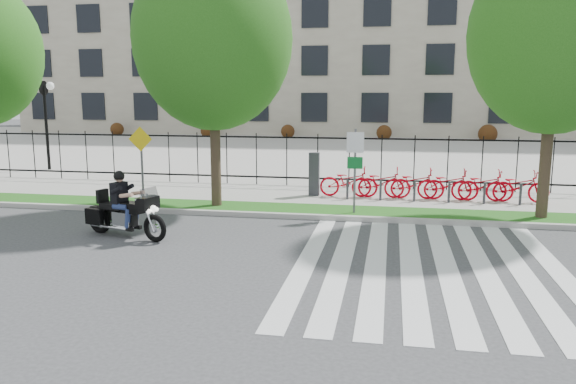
# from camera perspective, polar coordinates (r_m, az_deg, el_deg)

# --- Properties ---
(ground) EXTENTS (120.00, 120.00, 0.00)m
(ground) POSITION_cam_1_polar(r_m,az_deg,el_deg) (13.07, -7.63, -6.39)
(ground) COLOR #37373A
(ground) RESTS_ON ground
(curb) EXTENTS (60.00, 0.20, 0.15)m
(curb) POSITION_cam_1_polar(r_m,az_deg,el_deg) (16.87, -3.33, -2.31)
(curb) COLOR #A4A29B
(curb) RESTS_ON ground
(grass_verge) EXTENTS (60.00, 1.50, 0.15)m
(grass_verge) POSITION_cam_1_polar(r_m,az_deg,el_deg) (17.68, -2.67, -1.73)
(grass_verge) COLOR #174D13
(grass_verge) RESTS_ON ground
(sidewalk) EXTENTS (60.00, 3.50, 0.15)m
(sidewalk) POSITION_cam_1_polar(r_m,az_deg,el_deg) (20.08, -1.05, -0.30)
(sidewalk) COLOR #B0ACA5
(sidewalk) RESTS_ON ground
(plaza) EXTENTS (80.00, 34.00, 0.10)m
(plaza) POSITION_cam_1_polar(r_m,az_deg,el_deg) (37.29, 4.37, 4.42)
(plaza) COLOR #B0ACA5
(plaza) RESTS_ON ground
(crosswalk_stripes) EXTENTS (5.70, 8.00, 0.01)m
(crosswalk_stripes) POSITION_cam_1_polar(r_m,az_deg,el_deg) (12.49, 14.11, -7.37)
(crosswalk_stripes) COLOR silver
(crosswalk_stripes) RESTS_ON ground
(iron_fence) EXTENTS (30.00, 0.06, 2.00)m
(iron_fence) POSITION_cam_1_polar(r_m,az_deg,el_deg) (21.62, -0.13, 3.32)
(iron_fence) COLOR black
(iron_fence) RESTS_ON sidewalk
(office_building) EXTENTS (60.00, 21.90, 20.15)m
(office_building) POSITION_cam_1_polar(r_m,az_deg,el_deg) (57.31, 6.74, 16.26)
(office_building) COLOR #9E937F
(office_building) RESTS_ON ground
(lamp_post_left) EXTENTS (1.06, 0.70, 4.25)m
(lamp_post_left) POSITION_cam_1_polar(r_m,az_deg,el_deg) (28.75, -23.49, 8.27)
(lamp_post_left) COLOR black
(lamp_post_left) RESTS_ON ground
(lamp_post_right) EXTENTS (1.06, 0.70, 4.25)m
(lamp_post_right) POSITION_cam_1_polar(r_m,az_deg,el_deg) (24.66, 24.93, 8.01)
(lamp_post_right) COLOR black
(lamp_post_right) RESTS_ON ground
(street_tree_1) EXTENTS (4.87, 4.87, 7.97)m
(street_tree_1) POSITION_cam_1_polar(r_m,az_deg,el_deg) (17.79, -7.63, 15.21)
(street_tree_1) COLOR #32241B
(street_tree_1) RESTS_ON grass_verge
(street_tree_2) EXTENTS (4.70, 4.70, 7.78)m
(street_tree_2) POSITION_cam_1_polar(r_m,az_deg,el_deg) (17.46, 25.54, 14.15)
(street_tree_2) COLOR #32241B
(street_tree_2) RESTS_ON grass_verge
(bike_share_station) EXTENTS (7.87, 0.89, 1.50)m
(bike_share_station) POSITION_cam_1_polar(r_m,az_deg,el_deg) (19.38, 14.14, 0.81)
(bike_share_station) COLOR #2D2D33
(bike_share_station) RESTS_ON sidewalk
(sign_pole_regulatory) EXTENTS (0.50, 0.09, 2.50)m
(sign_pole_regulatory) POSITION_cam_1_polar(r_m,az_deg,el_deg) (16.63, 6.82, 3.27)
(sign_pole_regulatory) COLOR #59595B
(sign_pole_regulatory) RESTS_ON grass_verge
(sign_pole_warning) EXTENTS (0.78, 0.09, 2.49)m
(sign_pole_warning) POSITION_cam_1_polar(r_m,az_deg,el_deg) (18.33, -14.68, 3.65)
(sign_pole_warning) COLOR #59595B
(sign_pole_warning) RESTS_ON grass_verge
(motorcycle_rider) EXTENTS (2.58, 1.29, 2.07)m
(motorcycle_rider) POSITION_cam_1_polar(r_m,az_deg,el_deg) (15.01, -16.23, -1.85)
(motorcycle_rider) COLOR black
(motorcycle_rider) RESTS_ON ground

